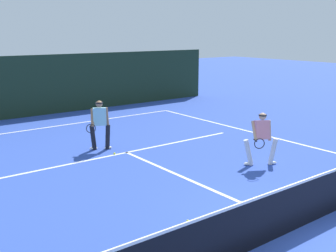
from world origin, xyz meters
TOP-DOWN VIEW (x-y plane):
  - ground_plane at (0.00, 0.00)m, footprint 80.00×80.00m
  - court_line_baseline_far at (0.00, 11.23)m, footprint 10.41×0.10m
  - court_line_service at (0.00, 6.36)m, footprint 8.48×0.10m
  - court_line_centre at (0.00, 3.20)m, footprint 0.10×6.40m
  - tennis_net at (0.00, 0.00)m, footprint 11.40×0.09m
  - player_near at (2.40, 3.00)m, footprint 1.12×0.78m
  - player_far at (-0.49, 7.17)m, footprint 1.00×0.80m
  - tennis_ball at (-1.58, 1.46)m, footprint 0.07×0.07m
  - tennis_ball_extra at (-0.41, 6.42)m, footprint 0.07×0.07m
  - back_fence_windscreen at (0.00, 13.83)m, footprint 19.03×0.12m

SIDE VIEW (x-z plane):
  - ground_plane at x=0.00m, z-range 0.00..0.00m
  - court_line_baseline_far at x=0.00m, z-range 0.00..0.01m
  - court_line_service at x=0.00m, z-range 0.00..0.01m
  - court_line_centre at x=0.00m, z-range 0.00..0.01m
  - tennis_ball at x=-1.58m, z-range 0.00..0.07m
  - tennis_ball_extra at x=-0.41m, z-range 0.00..0.07m
  - tennis_net at x=0.00m, z-range -0.03..1.03m
  - player_near at x=2.40m, z-range 0.07..1.59m
  - player_far at x=-0.49m, z-range 0.08..1.68m
  - back_fence_windscreen at x=0.00m, z-range 0.00..2.72m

